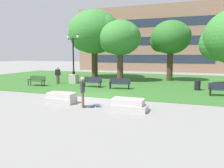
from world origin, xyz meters
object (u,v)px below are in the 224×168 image
at_px(lamp_post_right, 74,73).
at_px(person_skateboarder, 83,90).
at_px(concrete_block_center, 61,98).
at_px(trash_bin, 197,84).
at_px(concrete_block_left, 129,105).
at_px(person_bystander_near_lawn, 58,74).
at_px(skateboard, 92,106).
at_px(park_bench_far_left, 120,83).
at_px(park_bench_near_left, 222,89).
at_px(park_bench_near_right, 37,80).
at_px(park_bench_far_right, 92,81).

bearing_deg(lamp_post_right, person_skateboarder, -57.68).
bearing_deg(concrete_block_center, trash_bin, 44.60).
relative_size(concrete_block_left, trash_bin, 1.92).
bearing_deg(person_bystander_near_lawn, concrete_block_center, -55.21).
distance_m(concrete_block_center, lamp_post_right, 9.29).
bearing_deg(person_skateboarder, skateboard, 18.23).
distance_m(concrete_block_left, lamp_post_right, 12.12).
relative_size(trash_bin, person_bystander_near_lawn, 0.56).
bearing_deg(person_bystander_near_lawn, trash_bin, 2.45).
xyz_separation_m(park_bench_far_left, trash_bin, (6.27, 1.45, -0.04)).
relative_size(concrete_block_left, lamp_post_right, 0.37).
relative_size(park_bench_far_left, lamp_post_right, 0.37).
relative_size(skateboard, lamp_post_right, 0.20).
relative_size(person_skateboarder, park_bench_far_left, 0.92).
distance_m(park_bench_near_left, park_bench_far_left, 7.88).
height_order(trash_bin, person_bystander_near_lawn, person_bystander_near_lawn).
relative_size(park_bench_near_left, park_bench_far_left, 1.00).
height_order(concrete_block_center, park_bench_near_left, park_bench_near_left).
bearing_deg(park_bench_near_right, person_bystander_near_lawn, 54.51).
distance_m(park_bench_far_left, park_bench_far_right, 2.65).
distance_m(skateboard, trash_bin, 10.04).
bearing_deg(concrete_block_center, skateboard, -9.77).
xyz_separation_m(park_bench_far_left, park_bench_far_right, (-2.65, 0.17, 0.00)).
xyz_separation_m(lamp_post_right, trash_bin, (11.86, -0.55, -0.53)).
bearing_deg(park_bench_near_left, person_bystander_near_lawn, 174.16).
bearing_deg(trash_bin, park_bench_near_left, -52.28).
xyz_separation_m(person_skateboarder, lamp_post_right, (-5.65, 8.93, 0.06)).
distance_m(park_bench_near_right, lamp_post_right, 3.71).
bearing_deg(lamp_post_right, park_bench_near_left, -10.96).
relative_size(concrete_block_left, park_bench_near_left, 1.00).
xyz_separation_m(concrete_block_left, park_bench_far_left, (-2.71, 6.82, 0.23)).
relative_size(concrete_block_left, park_bench_far_right, 1.01).
bearing_deg(park_bench_far_right, park_bench_near_left, -4.23).
bearing_deg(park_bench_near_left, skateboard, -139.86).
bearing_deg(skateboard, park_bench_far_right, 114.54).
bearing_deg(lamp_post_right, park_bench_far_right, -31.84).
bearing_deg(park_bench_far_right, concrete_block_center, -81.74).
height_order(park_bench_far_left, person_bystander_near_lawn, person_bystander_near_lawn).
height_order(park_bench_near_left, person_bystander_near_lawn, person_bystander_near_lawn).
relative_size(person_skateboarder, park_bench_far_right, 0.93).
bearing_deg(park_bench_far_left, person_skateboarder, -89.45).
bearing_deg(concrete_block_center, park_bench_near_left, 31.26).
distance_m(lamp_post_right, person_bystander_near_lawn, 1.61).
height_order(person_skateboarder, park_bench_near_left, person_skateboarder).
height_order(concrete_block_center, skateboard, concrete_block_center).
height_order(park_bench_near_left, park_bench_far_right, same).
height_order(park_bench_near_right, park_bench_far_right, same).
xyz_separation_m(concrete_block_center, park_bench_near_right, (-6.28, 5.60, 0.23)).
distance_m(person_skateboarder, park_bench_near_left, 10.05).
bearing_deg(park_bench_near_right, concrete_block_center, -41.73).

